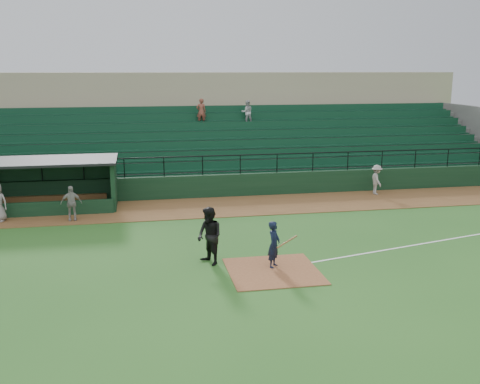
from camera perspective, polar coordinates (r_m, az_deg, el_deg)
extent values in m
plane|color=#26591C|center=(19.37, 2.77, -7.25)|extent=(90.00, 90.00, 0.00)
cube|color=brown|center=(26.87, -1.19, -1.50)|extent=(40.00, 4.00, 0.03)
cube|color=brown|center=(18.46, 3.50, -8.24)|extent=(3.00, 3.00, 0.03)
cube|color=white|center=(23.49, 21.46, -4.53)|extent=(17.49, 4.44, 0.01)
cube|color=black|center=(28.86, -1.92, 0.68)|extent=(36.00, 0.35, 1.20)
cylinder|color=black|center=(28.57, -1.94, 3.82)|extent=(36.00, 0.06, 0.06)
cube|color=#61625D|center=(33.43, -3.23, 4.40)|extent=(36.00, 9.00, 3.60)
cube|color=#103E26|center=(32.87, -3.13, 5.06)|extent=(34.56, 8.00, 4.05)
cube|color=#61625D|center=(39.96, 23.39, 5.18)|extent=(0.35, 9.50, 4.20)
cube|color=tan|center=(39.68, -4.50, 7.72)|extent=(38.00, 3.00, 6.40)
cube|color=#61625D|center=(37.66, -4.18, 8.23)|extent=(36.00, 2.00, 0.20)
imported|color=silver|center=(35.40, 0.74, 8.33)|extent=(0.74, 0.58, 1.53)
imported|color=brown|center=(34.93, -4.07, 8.36)|extent=(0.61, 0.40, 1.67)
cube|color=black|center=(29.14, -21.30, 1.03)|extent=(8.50, 0.20, 2.30)
cube|color=black|center=(27.37, -13.02, 0.87)|extent=(0.20, 2.60, 2.30)
cube|color=black|center=(27.67, -21.98, 2.95)|extent=(8.90, 3.20, 0.12)
cube|color=olive|center=(28.94, -21.30, -0.88)|extent=(7.65, 0.40, 0.50)
cube|color=black|center=(26.77, -22.16, -1.78)|extent=(8.50, 0.12, 0.70)
imported|color=black|center=(18.57, 3.56, -5.49)|extent=(0.65, 0.71, 1.62)
cylinder|color=olive|center=(18.45, 4.93, -5.19)|extent=(0.79, 0.34, 0.35)
imported|color=black|center=(18.81, -3.20, -4.63)|extent=(1.12, 1.22, 2.01)
imported|color=#A19C97|center=(30.15, 14.07, 1.26)|extent=(0.66, 1.07, 1.59)
imported|color=#A19C97|center=(25.31, -17.21, -1.12)|extent=(0.95, 0.47, 1.56)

